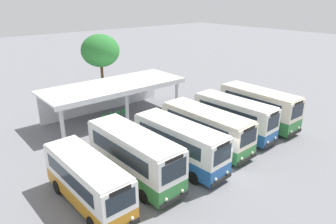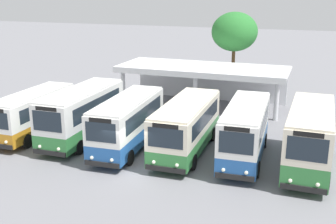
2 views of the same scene
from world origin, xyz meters
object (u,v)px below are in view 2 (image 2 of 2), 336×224
Objects in this scene: city_bus_far_end_green at (310,136)px; waiting_chair_fourth_seat at (205,102)px; city_bus_middle_cream at (128,121)px; city_bus_fifth_blue at (245,130)px; waiting_chair_middle_seat at (196,102)px; city_bus_second_in_row at (82,112)px; waiting_chair_second_from_end at (188,101)px; city_bus_nearest_orange at (34,112)px; city_bus_fourth_amber at (186,125)px; waiting_chair_end_by_column at (180,100)px.

waiting_chair_fourth_seat is at bearing 130.93° from city_bus_far_end_green.
city_bus_middle_cream is 9.06× the size of waiting_chair_fourth_seat.
waiting_chair_middle_seat is at bearing 120.64° from city_bus_fifth_blue.
city_bus_second_in_row is 11.60m from waiting_chair_fourth_seat.
city_bus_fifth_blue is 8.85× the size of waiting_chair_second_from_end.
city_bus_second_in_row is at bearing 6.83° from city_bus_nearest_orange.
city_bus_second_in_row is 3.58m from city_bus_middle_cream.
city_bus_fifth_blue is 11.36m from waiting_chair_middle_seat.
waiting_chair_middle_seat is (-2.21, 9.75, -1.22)m from city_bus_fourth_amber.
waiting_chair_end_by_column is 2.21m from waiting_chair_fourth_seat.
city_bus_second_in_row is (3.54, 0.42, 0.21)m from city_bus_nearest_orange.
waiting_chair_end_by_column is 1.48m from waiting_chair_middle_seat.
city_bus_second_in_row is at bearing 171.51° from city_bus_middle_cream.
city_bus_fifth_blue is at bearing -59.36° from waiting_chair_middle_seat.
city_bus_middle_cream is 10.73m from waiting_chair_end_by_column.
city_bus_fourth_amber is 3.54m from city_bus_fifth_blue.
city_bus_nearest_orange is 17.72m from city_bus_far_end_green.
city_bus_second_in_row is 10.97m from waiting_chair_second_from_end.
waiting_chair_second_from_end is at bearing 86.79° from city_bus_middle_cream.
city_bus_fourth_amber reaches higher than waiting_chair_second_from_end.
city_bus_nearest_orange is 8.51× the size of waiting_chair_end_by_column.
waiting_chair_second_from_end is (4.14, 10.07, -1.35)m from city_bus_second_in_row.
city_bus_fifth_blue is (7.08, 0.79, 0.02)m from city_bus_middle_cream.
city_bus_nearest_orange reaches higher than waiting_chair_middle_seat.
waiting_chair_end_by_column is (6.94, 10.55, -1.14)m from city_bus_nearest_orange.
city_bus_fifth_blue is (10.63, 0.27, -0.06)m from city_bus_second_in_row.
waiting_chair_end_by_column is at bearing 178.22° from waiting_chair_fourth_seat.
city_bus_fifth_blue is at bearing 1.43° from city_bus_second_in_row.
city_bus_fourth_amber is at bearing 1.88° from city_bus_second_in_row.
city_bus_nearest_orange is at bearing 179.16° from city_bus_middle_cream.
waiting_chair_middle_seat is 0.74m from waiting_chair_fourth_seat.
city_bus_nearest_orange is 0.95× the size of city_bus_far_end_green.
waiting_chair_fourth_seat is (0.74, 0.08, 0.00)m from waiting_chair_middle_seat.
city_bus_fourth_amber reaches higher than waiting_chair_fourth_seat.
waiting_chair_end_by_column is 0.74m from waiting_chair_second_from_end.
waiting_chair_second_from_end is (0.60, 10.60, -1.27)m from city_bus_middle_cream.
city_bus_nearest_orange is at bearing -176.46° from city_bus_fourth_amber.
waiting_chair_middle_seat is 1.00× the size of waiting_chair_fourth_seat.
waiting_chair_second_from_end is at bearing 179.47° from waiting_chair_fourth_seat.
city_bus_fifth_blue is at bearing 6.40° from city_bus_middle_cream.
city_bus_fifth_blue reaches higher than city_bus_fourth_amber.
waiting_chair_fourth_seat is at bearing -0.53° from waiting_chair_second_from_end.
waiting_chair_second_from_end is 1.47m from waiting_chair_fourth_seat.
waiting_chair_second_from_end is at bearing 123.49° from city_bus_fifth_blue.
city_bus_middle_cream reaches higher than city_bus_nearest_orange.
city_bus_fourth_amber is at bearing 3.54° from city_bus_nearest_orange.
city_bus_fifth_blue is at bearing 178.74° from city_bus_far_end_green.
city_bus_fifth_blue is 3.54m from city_bus_far_end_green.
waiting_chair_fourth_seat is (-5.02, 9.79, -1.29)m from city_bus_fifth_blue.
waiting_chair_fourth_seat is at bearing 48.88° from city_bus_nearest_orange.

